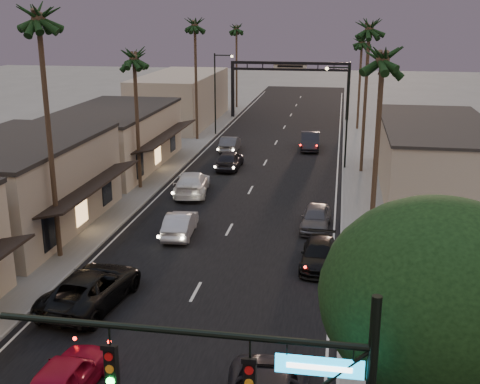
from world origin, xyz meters
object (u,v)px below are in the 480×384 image
(arch, at_px, (290,76))
(palm_ra, at_px, (383,51))
(palm_far, at_px, (236,26))
(oncoming_silver, at_px, (180,224))
(streetlight_left, at_px, (217,87))
(streetlight_right, at_px, (344,109))
(palm_lb, at_px, (37,10))
(palm_lc, at_px, (134,52))
(curbside_black, at_px, (319,254))
(palm_rc, at_px, (362,38))
(oncoming_red, at_px, (66,377))
(palm_rb, at_px, (370,23))
(corner_tree, at_px, (440,306))
(oncoming_pickup, at_px, (92,288))
(palm_ld, at_px, (195,21))

(arch, relative_size, palm_ra, 1.15)
(palm_far, xyz_separation_m, oncoming_silver, (5.49, -51.45, -10.70))
(arch, relative_size, streetlight_left, 1.69)
(streetlight_right, height_order, palm_lb, palm_lb)
(palm_lc, height_order, curbside_black, palm_lc)
(streetlight_left, xyz_separation_m, palm_ra, (15.52, -34.00, 6.11))
(palm_rc, distance_m, palm_far, 21.97)
(palm_rc, relative_size, oncoming_red, 2.63)
(streetlight_left, relative_size, palm_lb, 0.59)
(palm_rb, height_order, palm_far, palm_rb)
(palm_lc, bearing_deg, palm_lb, -90.00)
(curbside_black, bearing_deg, palm_far, 105.99)
(corner_tree, xyz_separation_m, palm_rc, (-0.88, 56.55, 4.49))
(streetlight_left, distance_m, oncoming_pickup, 41.40)
(oncoming_pickup, bearing_deg, streetlight_left, -79.93)
(palm_rb, height_order, oncoming_silver, palm_rb)
(palm_lb, xyz_separation_m, curbside_black, (14.47, 1.22, -12.71))
(arch, distance_m, palm_rc, 11.59)
(palm_ra, distance_m, oncoming_pickup, 18.27)
(streetlight_left, relative_size, curbside_black, 1.94)
(streetlight_right, bearing_deg, streetlight_left, 136.79)
(arch, distance_m, palm_ld, 18.61)
(palm_ra, bearing_deg, palm_far, 107.38)
(arch, bearing_deg, oncoming_red, -92.46)
(oncoming_silver, bearing_deg, palm_ld, -83.03)
(corner_tree, xyz_separation_m, palm_far, (-17.78, 70.55, 5.46))
(palm_rb, relative_size, curbside_black, 3.06)
(oncoming_silver, relative_size, curbside_black, 0.98)
(palm_lc, bearing_deg, curbside_black, -41.45)
(streetlight_left, xyz_separation_m, palm_far, (-1.38, 20.00, 6.11))
(arch, xyz_separation_m, palm_rc, (8.60, -6.00, 4.94))
(palm_far, distance_m, oncoming_pickup, 62.12)
(streetlight_left, distance_m, oncoming_red, 48.39)
(palm_lc, distance_m, curbside_black, 21.64)
(corner_tree, xyz_separation_m, curbside_black, (-3.61, 15.77, -5.30))
(corner_tree, distance_m, palm_rc, 56.74)
(palm_far, bearing_deg, palm_rb, -63.57)
(oncoming_pickup, height_order, curbside_black, oncoming_pickup)
(palm_rc, height_order, oncoming_red, palm_rc)
(palm_rc, height_order, curbside_black, palm_rc)
(palm_ra, distance_m, curbside_black, 11.14)
(corner_tree, distance_m, palm_lb, 24.36)
(palm_lb, height_order, palm_ra, palm_lb)
(palm_lc, bearing_deg, arch, 75.80)
(palm_ra, height_order, oncoming_red, palm_ra)
(corner_tree, bearing_deg, oncoming_pickup, 145.91)
(streetlight_left, height_order, oncoming_pickup, streetlight_left)
(palm_lb, bearing_deg, corner_tree, -38.83)
(streetlight_left, relative_size, oncoming_pickup, 1.45)
(oncoming_pickup, bearing_deg, palm_lc, -71.17)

